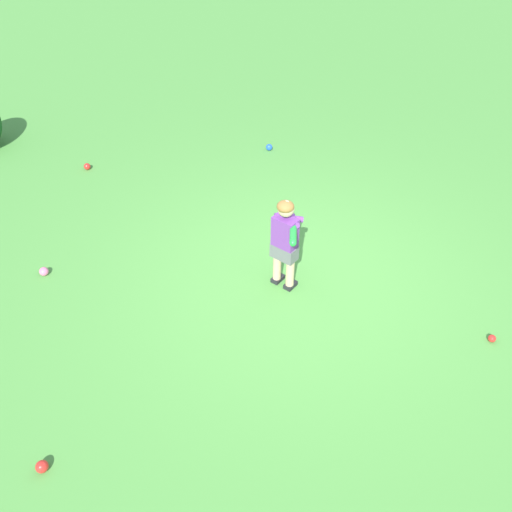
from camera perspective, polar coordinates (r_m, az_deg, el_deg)
The scene contains 7 objects.
ground_plane at distance 6.22m, azimuth 4.50°, elevation -2.25°, with size 40.00×40.00×0.00m, color #519942.
child_batter at distance 5.71m, azimuth 3.02°, elevation 1.92°, with size 0.62×0.36×1.08m.
play_ball_midfield at distance 4.98m, azimuth -20.88°, elevation -19.32°, with size 0.10×0.10×0.10m, color red.
play_ball_far_right at distance 8.59m, azimuth 1.34°, elevation 10.96°, with size 0.10×0.10×0.10m, color blue.
play_ball_behind_batter at distance 8.44m, azimuth -16.75°, elevation 8.68°, with size 0.09×0.09×0.09m, color red.
play_ball_far_left at distance 6.64m, azimuth -20.71°, elevation -1.48°, with size 0.10×0.10×0.10m, color pink.
play_ball_by_bucket at distance 5.97m, azimuth 22.80°, elevation -7.71°, with size 0.08×0.08×0.08m, color red.
Camera 1 is at (-4.45, 1.46, 4.09)m, focal length 39.46 mm.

